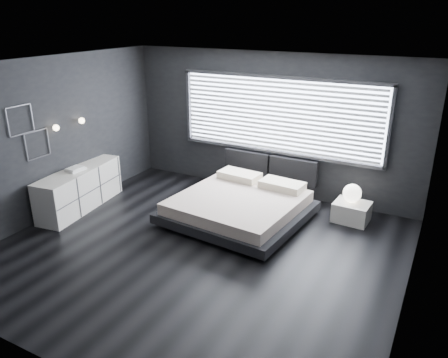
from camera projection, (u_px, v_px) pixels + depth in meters
The scene contains 12 objects.
room at pixel (196, 165), 6.32m from camera, with size 6.04×6.00×2.80m.
window at pixel (279, 116), 8.38m from camera, with size 4.14×0.09×1.52m.
headboard at pixel (270, 167), 8.76m from camera, with size 1.96×0.16×0.52m.
sconce_near at pixel (56, 128), 7.56m from camera, with size 0.18×0.11×0.11m.
sconce_far at pixel (82, 121), 8.06m from camera, with size 0.18×0.11×0.11m.
wall_art_upper at pixel (20, 120), 7.02m from camera, with size 0.01×0.48×0.48m.
wall_art_lower at pixel (38, 144), 7.40m from camera, with size 0.01×0.48×0.48m.
bed at pixel (239, 206), 7.73m from camera, with size 2.42×2.33×0.58m.
nightstand at pixel (352, 212), 7.71m from camera, with size 0.60×0.50×0.35m, color white.
orb_lamp at pixel (352, 193), 7.65m from camera, with size 0.32×0.32×0.32m, color white.
dresser at pixel (80, 189), 8.17m from camera, with size 0.79×1.97×0.77m.
book_stack at pixel (75, 169), 7.97m from camera, with size 0.27×0.34×0.07m.
Camera 1 is at (3.18, -5.07, 3.48)m, focal length 35.00 mm.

